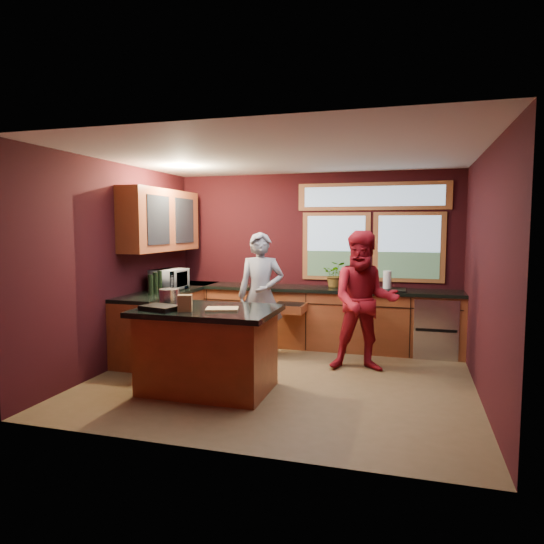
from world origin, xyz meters
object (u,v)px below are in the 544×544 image
at_px(person_red, 364,301).
at_px(stock_pot, 169,296).
at_px(island, 208,349).
at_px(cutting_board, 222,309).
at_px(person_grey, 261,295).

height_order(person_red, stock_pot, person_red).
xyz_separation_m(island, cutting_board, (0.20, -0.05, 0.48)).
bearing_deg(person_grey, person_red, -18.93).
relative_size(person_red, cutting_board, 5.17).
bearing_deg(person_red, island, -150.15).
bearing_deg(island, person_grey, 83.91).
relative_size(cutting_board, stock_pot, 1.46).
height_order(island, person_grey, person_grey).
bearing_deg(person_red, person_grey, 162.86).
height_order(cutting_board, stock_pot, stock_pot).
bearing_deg(island, stock_pot, 164.74).
bearing_deg(stock_pot, person_red, 27.22).
height_order(person_grey, stock_pot, person_grey).
bearing_deg(cutting_board, island, 165.96).
distance_m(person_grey, person_red, 1.48).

